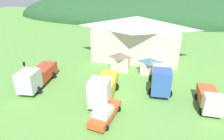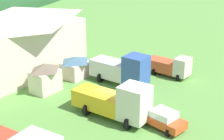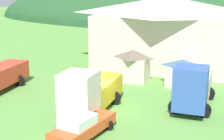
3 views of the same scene
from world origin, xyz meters
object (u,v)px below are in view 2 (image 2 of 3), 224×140
depot_building (16,40)px  light_truck_cream (170,66)px  play_shed_cream (45,77)px  traffic_cone_near_pickup (137,95)px  play_shed_pink (75,67)px  service_pickup_orange (159,117)px  box_truck_blue (123,69)px  heavy_rig_striped (117,101)px

depot_building → light_truck_cream: bearing=-55.2°
play_shed_cream → traffic_cone_near_pickup: (5.24, -8.42, -1.66)m
play_shed_pink → traffic_cone_near_pickup: (0.33, -8.63, -1.34)m
service_pickup_orange → traffic_cone_near_pickup: 6.62m
box_truck_blue → light_truck_cream: box_truck_blue is taller
traffic_cone_near_pickup → heavy_rig_striped: bearing=-166.6°
depot_building → box_truck_blue: depot_building is taller
play_shed_pink → service_pickup_orange: size_ratio=0.60×
light_truck_cream → play_shed_pink: bearing=-139.4°
depot_building → play_shed_cream: 7.38m
play_shed_pink → light_truck_cream: (7.37, -8.70, -0.11)m
heavy_rig_striped → traffic_cone_near_pickup: heavy_rig_striped is taller
play_shed_cream → service_pickup_orange: play_shed_cream is taller
play_shed_cream → light_truck_cream: (12.28, -8.49, -0.42)m
play_shed_pink → box_truck_blue: (1.75, -5.65, 0.47)m
depot_building → box_truck_blue: 13.33m
depot_building → service_pickup_orange: depot_building is taller
depot_building → heavy_rig_striped: 16.71m
play_shed_cream → heavy_rig_striped: (-0.20, -9.71, 0.09)m
play_shed_pink → light_truck_cream: 11.40m
light_truck_cream → service_pickup_orange: size_ratio=1.01×
box_truck_blue → depot_building: bearing=-159.3°
heavy_rig_striped → play_shed_cream: bearing=176.3°
box_truck_blue → play_shed_cream: bearing=-130.7°
depot_building → play_shed_cream: bearing=-104.3°
depot_building → box_truck_blue: (4.95, -12.14, -2.41)m
depot_building → play_shed_cream: depot_building is taller
play_shed_pink → heavy_rig_striped: heavy_rig_striped is taller
play_shed_pink → heavy_rig_striped: (-5.11, -9.92, 0.40)m
heavy_rig_striped → service_pickup_orange: size_ratio=1.44×
light_truck_cream → service_pickup_orange: light_truck_cream is taller
light_truck_cream → traffic_cone_near_pickup: bearing=-90.3°
play_shed_pink → box_truck_blue: size_ratio=0.46×
depot_building → box_truck_blue: size_ratio=2.42×
play_shed_pink → box_truck_blue: 5.93m
light_truck_cream → traffic_cone_near_pickup: light_truck_cream is taller
box_truck_blue → play_shed_pink: bearing=-164.2°
heavy_rig_striped → service_pickup_orange: bearing=15.6°
box_truck_blue → service_pickup_orange: 9.84m
play_shed_cream → service_pickup_orange: (1.02, -13.45, -0.83)m
service_pickup_orange → heavy_rig_striped: bearing=-153.3°
service_pickup_orange → depot_building: bearing=-173.3°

